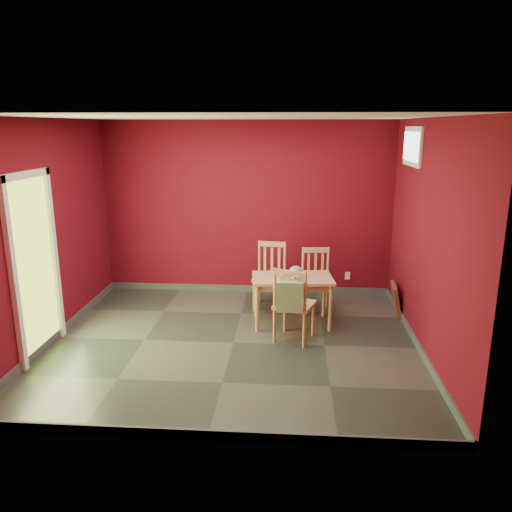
# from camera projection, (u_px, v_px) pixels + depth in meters

# --- Properties ---
(ground) EXTENTS (4.50, 4.50, 0.00)m
(ground) POSITION_uv_depth(u_px,v_px,m) (233.00, 343.00, 6.19)
(ground) COLOR #2D342D
(ground) RESTS_ON ground
(room_shell) EXTENTS (4.50, 4.50, 4.50)m
(room_shell) POSITION_uv_depth(u_px,v_px,m) (233.00, 339.00, 6.17)
(room_shell) COLOR #570914
(room_shell) RESTS_ON ground
(doorway) EXTENTS (0.06, 1.01, 2.13)m
(doorway) POSITION_uv_depth(u_px,v_px,m) (34.00, 260.00, 5.67)
(doorway) COLOR #B7D838
(doorway) RESTS_ON ground
(window) EXTENTS (0.05, 0.90, 0.50)m
(window) POSITION_uv_depth(u_px,v_px,m) (412.00, 146.00, 6.40)
(window) COLOR white
(window) RESTS_ON room_shell
(outlet_plate) EXTENTS (0.08, 0.02, 0.12)m
(outlet_plate) POSITION_uv_depth(u_px,v_px,m) (348.00, 276.00, 7.92)
(outlet_plate) COLOR silver
(outlet_plate) RESTS_ON room_shell
(dining_table) EXTENTS (1.11, 0.72, 0.66)m
(dining_table) POSITION_uv_depth(u_px,v_px,m) (292.00, 283.00, 6.64)
(dining_table) COLOR tan
(dining_table) RESTS_ON ground
(table_runner) EXTENTS (0.37, 0.68, 0.33)m
(table_runner) POSITION_uv_depth(u_px,v_px,m) (292.00, 283.00, 6.53)
(table_runner) COLOR #965726
(table_runner) RESTS_ON dining_table
(chair_far_left) EXTENTS (0.50, 0.50, 0.96)m
(chair_far_left) POSITION_uv_depth(u_px,v_px,m) (270.00, 275.00, 7.32)
(chair_far_left) COLOR tan
(chair_far_left) RESTS_ON ground
(chair_far_right) EXTENTS (0.46, 0.46, 0.91)m
(chair_far_right) POSITION_uv_depth(u_px,v_px,m) (316.00, 280.00, 7.16)
(chair_far_right) COLOR tan
(chair_far_right) RESTS_ON ground
(chair_near) EXTENTS (0.57, 0.57, 0.96)m
(chair_near) POSITION_uv_depth(u_px,v_px,m) (293.00, 304.00, 6.13)
(chair_near) COLOR tan
(chair_near) RESTS_ON ground
(tote_bag) EXTENTS (0.31, 0.19, 0.44)m
(tote_bag) POSITION_uv_depth(u_px,v_px,m) (290.00, 297.00, 5.88)
(tote_bag) COLOR #799D64
(tote_bag) RESTS_ON chair_near
(cat) EXTENTS (0.33, 0.42, 0.19)m
(cat) POSITION_uv_depth(u_px,v_px,m) (296.00, 270.00, 6.63)
(cat) COLOR slate
(cat) RESTS_ON table_runner
(picture_frame) EXTENTS (0.19, 0.46, 0.45)m
(picture_frame) POSITION_uv_depth(u_px,v_px,m) (396.00, 300.00, 7.05)
(picture_frame) COLOR brown
(picture_frame) RESTS_ON ground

